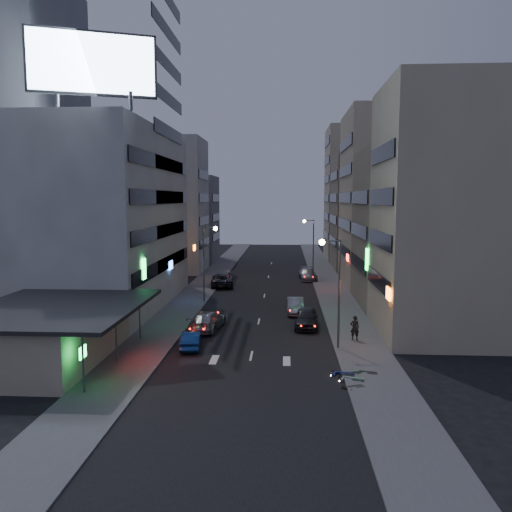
# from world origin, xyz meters

# --- Properties ---
(ground) EXTENTS (180.00, 180.00, 0.00)m
(ground) POSITION_xyz_m (0.00, 0.00, 0.00)
(ground) COLOR black
(ground) RESTS_ON ground
(sidewalk_left) EXTENTS (4.00, 120.00, 0.12)m
(sidewalk_left) POSITION_xyz_m (-8.00, 30.00, 0.06)
(sidewalk_left) COLOR #4C4C4F
(sidewalk_left) RESTS_ON ground
(sidewalk_right) EXTENTS (4.00, 120.00, 0.12)m
(sidewalk_right) POSITION_xyz_m (8.00, 30.00, 0.06)
(sidewalk_right) COLOR #4C4C4F
(sidewalk_right) RESTS_ON ground
(food_court) EXTENTS (11.00, 13.00, 3.88)m
(food_court) POSITION_xyz_m (-13.90, 2.00, 1.98)
(food_court) COLOR #B0AA8A
(food_court) RESTS_ON ground
(white_building) EXTENTS (14.00, 24.00, 18.00)m
(white_building) POSITION_xyz_m (-17.00, 20.00, 9.00)
(white_building) COLOR silver
(white_building) RESTS_ON ground
(grey_tower) EXTENTS (10.00, 14.00, 34.00)m
(grey_tower) POSITION_xyz_m (-26.00, 23.00, 17.00)
(grey_tower) COLOR gray
(grey_tower) RESTS_ON ground
(shophouse_near) EXTENTS (10.00, 11.00, 20.00)m
(shophouse_near) POSITION_xyz_m (15.00, 10.50, 10.00)
(shophouse_near) COLOR #B0AA8A
(shophouse_near) RESTS_ON ground
(shophouse_mid) EXTENTS (11.00, 12.00, 16.00)m
(shophouse_mid) POSITION_xyz_m (15.50, 22.00, 8.00)
(shophouse_mid) COLOR gray
(shophouse_mid) RESTS_ON ground
(shophouse_far) EXTENTS (10.00, 14.00, 22.00)m
(shophouse_far) POSITION_xyz_m (15.00, 35.00, 11.00)
(shophouse_far) COLOR #B0AA8A
(shophouse_far) RESTS_ON ground
(far_left_a) EXTENTS (11.00, 10.00, 20.00)m
(far_left_a) POSITION_xyz_m (-15.50, 45.00, 10.00)
(far_left_a) COLOR silver
(far_left_a) RESTS_ON ground
(far_left_b) EXTENTS (12.00, 10.00, 15.00)m
(far_left_b) POSITION_xyz_m (-16.00, 58.00, 7.50)
(far_left_b) COLOR gray
(far_left_b) RESTS_ON ground
(far_right_a) EXTENTS (11.00, 12.00, 18.00)m
(far_right_a) POSITION_xyz_m (15.50, 50.00, 9.00)
(far_right_a) COLOR gray
(far_right_a) RESTS_ON ground
(far_right_b) EXTENTS (12.00, 12.00, 24.00)m
(far_right_b) POSITION_xyz_m (16.00, 64.00, 12.00)
(far_right_b) COLOR #B0AA8A
(far_right_b) RESTS_ON ground
(billboard) EXTENTS (9.52, 3.75, 6.20)m
(billboard) POSITION_xyz_m (-12.99, 9.97, 21.66)
(billboard) COLOR #595B60
(billboard) RESTS_ON white_building
(street_lamp_right_near) EXTENTS (1.60, 0.44, 8.02)m
(street_lamp_right_near) POSITION_xyz_m (5.90, 6.00, 5.36)
(street_lamp_right_near) COLOR #595B60
(street_lamp_right_near) RESTS_ON sidewalk_right
(street_lamp_left) EXTENTS (1.60, 0.44, 8.02)m
(street_lamp_left) POSITION_xyz_m (-5.90, 22.00, 5.36)
(street_lamp_left) COLOR #595B60
(street_lamp_left) RESTS_ON sidewalk_left
(street_lamp_right_far) EXTENTS (1.60, 0.44, 8.02)m
(street_lamp_right_far) POSITION_xyz_m (5.90, 40.00, 5.36)
(street_lamp_right_far) COLOR #595B60
(street_lamp_right_far) RESTS_ON sidewalk_right
(parked_car_right_near) EXTENTS (2.25, 4.95, 1.65)m
(parked_car_right_near) POSITION_xyz_m (4.22, 12.18, 0.82)
(parked_car_right_near) COLOR #232427
(parked_car_right_near) RESTS_ON ground
(parked_car_right_mid) EXTENTS (1.58, 4.46, 1.47)m
(parked_car_right_mid) POSITION_xyz_m (3.38, 17.42, 0.73)
(parked_car_right_mid) COLOR gray
(parked_car_right_mid) RESTS_ON ground
(parked_car_left) EXTENTS (3.30, 6.08, 1.62)m
(parked_car_left) POSITION_xyz_m (-5.60, 31.89, 0.81)
(parked_car_left) COLOR #29292E
(parked_car_left) RESTS_ON ground
(parked_car_right_far) EXTENTS (2.58, 5.53, 1.56)m
(parked_car_right_far) POSITION_xyz_m (5.46, 37.67, 0.78)
(parked_car_right_far) COLOR gray
(parked_car_right_far) RESTS_ON ground
(road_car_blue) EXTENTS (1.74, 4.03, 1.29)m
(road_car_blue) POSITION_xyz_m (-4.56, 5.60, 0.64)
(road_car_blue) COLOR navy
(road_car_blue) RESTS_ON ground
(road_car_silver) EXTENTS (2.91, 5.73, 1.59)m
(road_car_silver) POSITION_xyz_m (-4.22, 10.90, 0.80)
(road_car_silver) COLOR #9B9CA2
(road_car_silver) RESTS_ON ground
(person) EXTENTS (0.73, 0.51, 1.93)m
(person) POSITION_xyz_m (7.78, 8.06, 1.08)
(person) COLOR black
(person) RESTS_ON sidewalk_right
(scooter_black_a) EXTENTS (1.12, 1.69, 0.98)m
(scooter_black_a) POSITION_xyz_m (6.90, -1.31, 0.61)
(scooter_black_a) COLOR black
(scooter_black_a) RESTS_ON sidewalk_right
(scooter_silver_a) EXTENTS (1.24, 2.09, 1.21)m
(scooter_silver_a) POSITION_xyz_m (7.24, -0.40, 0.73)
(scooter_silver_a) COLOR #A7A9AE
(scooter_silver_a) RESTS_ON sidewalk_right
(scooter_blue) EXTENTS (1.37, 2.06, 1.20)m
(scooter_blue) POSITION_xyz_m (6.81, 0.38, 0.72)
(scooter_blue) COLOR navy
(scooter_blue) RESTS_ON sidewalk_right
(scooter_black_b) EXTENTS (1.02, 1.84, 1.07)m
(scooter_black_b) POSITION_xyz_m (8.24, 0.80, 0.66)
(scooter_black_b) COLOR black
(scooter_black_b) RESTS_ON sidewalk_right
(scooter_silver_b) EXTENTS (1.04, 1.99, 1.16)m
(scooter_silver_b) POSITION_xyz_m (7.11, 1.10, 0.70)
(scooter_silver_b) COLOR #95979C
(scooter_silver_b) RESTS_ON sidewalk_right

